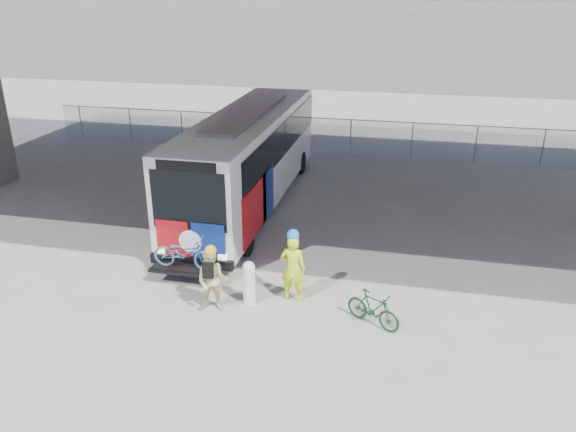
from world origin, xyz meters
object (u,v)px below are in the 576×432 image
(bus, at_px, (249,152))
(cyclist_hivis, at_px, (293,266))
(cyclist_tan, at_px, (212,280))
(bike_parked, at_px, (373,309))
(bollard, at_px, (249,281))

(bus, bearing_deg, cyclist_hivis, -64.65)
(cyclist_tan, distance_m, bike_parked, 4.18)
(cyclist_hivis, distance_m, bike_parked, 2.43)
(bollard, relative_size, cyclist_hivis, 0.60)
(bus, height_order, bollard, bus)
(bollard, relative_size, cyclist_tan, 0.66)
(bike_parked, bearing_deg, cyclist_hivis, 100.07)
(bollard, xyz_separation_m, cyclist_hivis, (1.09, 0.48, 0.33))
(cyclist_tan, xyz_separation_m, bike_parked, (4.15, 0.25, -0.44))
(cyclist_hivis, relative_size, cyclist_tan, 1.09)
(bollard, distance_m, bike_parked, 3.34)
(bollard, height_order, cyclist_hivis, cyclist_hivis)
(bollard, height_order, bike_parked, bollard)
(cyclist_hivis, xyz_separation_m, bike_parked, (2.23, -0.78, -0.54))
(cyclist_hivis, relative_size, bike_parked, 1.35)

